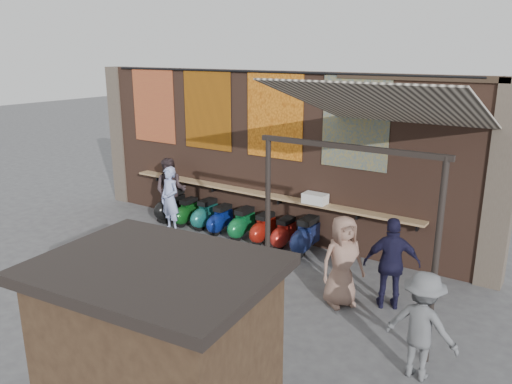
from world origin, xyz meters
TOP-DOWN VIEW (x-y plane):
  - ground at (0.00, 0.00)m, footprint 70.00×70.00m
  - brick_wall at (0.00, 2.70)m, footprint 10.00×0.40m
  - pier_left at (-5.20, 2.70)m, footprint 0.50×0.50m
  - pier_right at (5.20, 2.70)m, footprint 0.50×0.50m
  - eating_counter at (0.00, 2.33)m, footprint 8.00×0.32m
  - shelf_box at (1.51, 2.30)m, footprint 0.54×0.32m
  - tapestry_redgold at (-3.60, 2.48)m, footprint 1.50×0.02m
  - tapestry_sun at (-1.70, 2.48)m, footprint 1.50×0.02m
  - tapestry_orange at (0.30, 2.48)m, footprint 1.50×0.02m
  - tapestry_multi at (2.30, 2.48)m, footprint 1.50×0.02m
  - hang_rail at (0.00, 2.47)m, footprint 9.50×0.06m
  - scooter_stool_0 at (-2.64, 2.00)m, footprint 0.40×0.88m
  - scooter_stool_1 at (-2.06, 1.97)m, footprint 0.33×0.74m
  - scooter_stool_2 at (-1.49, 2.04)m, footprint 0.36×0.79m
  - scooter_stool_3 at (-0.93, 1.97)m, footprint 0.34×0.75m
  - scooter_stool_4 at (-0.27, 1.98)m, footprint 0.35×0.79m
  - scooter_stool_5 at (0.31, 2.02)m, footprint 0.34×0.76m
  - scooter_stool_6 at (0.88, 2.03)m, footprint 0.33×0.74m
  - scooter_stool_7 at (1.47, 2.00)m, footprint 0.39×0.87m
  - diner_left at (-2.10, 1.40)m, footprint 0.67×0.51m
  - diner_right at (-2.56, 1.91)m, footprint 1.07×1.00m
  - shopper_navy at (3.88, 0.67)m, footprint 1.06×0.80m
  - shopper_grey at (4.90, -1.02)m, footprint 1.06×0.66m
  - shopper_tan at (3.12, 0.29)m, footprint 0.92×0.98m
  - market_stall at (3.03, -4.14)m, footprint 2.27×1.79m
  - stall_roof at (3.03, -4.14)m, footprint 2.54×2.06m
  - stall_sign at (2.94, -3.32)m, footprint 1.20×0.16m
  - stall_shelf at (2.94, -3.32)m, footprint 1.76×0.28m
  - awning_canvas at (3.50, 0.90)m, footprint 3.20×3.28m
  - awning_ledger at (3.50, 2.49)m, footprint 3.30×0.08m
  - awning_header at (3.50, -0.60)m, footprint 3.00×0.08m
  - awning_post_left at (2.10, -0.60)m, footprint 0.09×0.09m
  - awning_post_right at (4.90, -0.60)m, footprint 0.09×0.09m

SIDE VIEW (x-z plane):
  - ground at x=0.00m, z-range 0.00..0.00m
  - scooter_stool_1 at x=-2.06m, z-range 0.00..0.70m
  - scooter_stool_6 at x=0.88m, z-range 0.00..0.71m
  - scooter_stool_3 at x=-0.93m, z-range 0.00..0.71m
  - scooter_stool_5 at x=0.31m, z-range 0.00..0.72m
  - scooter_stool_4 at x=-0.27m, z-range 0.00..0.75m
  - scooter_stool_2 at x=-1.49m, z-range 0.00..0.75m
  - scooter_stool_7 at x=1.47m, z-range 0.00..0.83m
  - scooter_stool_0 at x=-2.64m, z-range 0.00..0.84m
  - shopper_grey at x=4.90m, z-range 0.00..1.58m
  - stall_shelf at x=2.94m, z-range 0.81..0.87m
  - diner_left at x=-2.10m, z-range 0.00..1.67m
  - shopper_navy at x=3.88m, z-range 0.00..1.68m
  - shopper_tan at x=3.12m, z-range 0.00..1.68m
  - diner_right at x=-2.56m, z-range 0.00..1.75m
  - eating_counter at x=0.00m, z-range 1.08..1.12m
  - market_stall at x=3.03m, z-range 0.00..2.29m
  - shelf_box at x=1.51m, z-range 1.12..1.35m
  - awning_post_left at x=2.10m, z-range 0.00..3.10m
  - awning_post_right at x=4.90m, z-range 0.00..3.10m
  - stall_sign at x=2.94m, z-range 1.41..1.91m
  - brick_wall at x=0.00m, z-range 0.00..4.00m
  - pier_left at x=-5.20m, z-range 0.00..4.00m
  - pier_right at x=5.20m, z-range 0.00..4.00m
  - stall_roof at x=3.03m, z-range 2.29..2.41m
  - tapestry_redgold at x=-3.60m, z-range 2.00..4.00m
  - tapestry_sun at x=-1.70m, z-range 2.00..4.00m
  - tapestry_orange at x=0.30m, z-range 2.00..4.00m
  - tapestry_multi at x=2.30m, z-range 2.00..4.00m
  - awning_header at x=3.50m, z-range 3.04..3.12m
  - awning_canvas at x=3.50m, z-range 3.07..4.03m
  - awning_ledger at x=3.50m, z-range 3.89..4.01m
  - hang_rail at x=0.00m, z-range 3.95..4.01m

